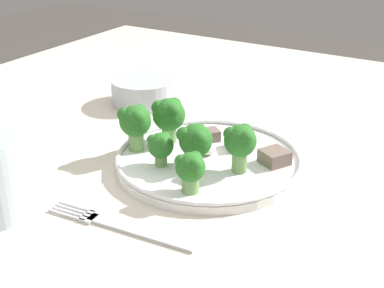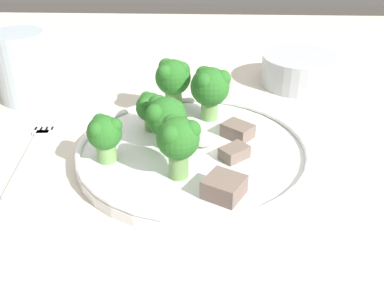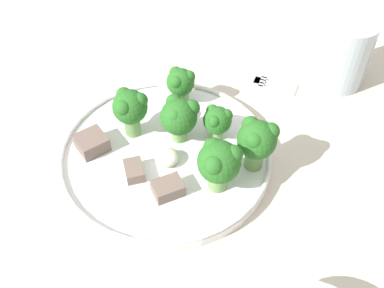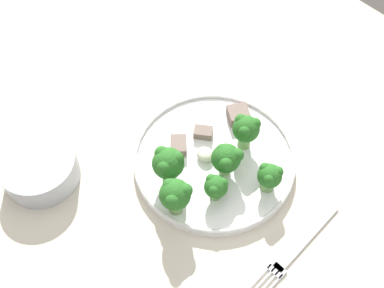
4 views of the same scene
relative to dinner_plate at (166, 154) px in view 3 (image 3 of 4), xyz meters
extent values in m
cube|color=beige|center=(-0.03, 0.07, -0.02)|extent=(1.35, 1.15, 0.03)
cylinder|color=brown|center=(-0.64, -0.45, -0.41)|extent=(0.06, 0.06, 0.74)
cylinder|color=white|center=(0.00, 0.00, 0.00)|extent=(0.26, 0.26, 0.01)
torus|color=white|center=(0.00, 0.00, 0.01)|extent=(0.26, 0.26, 0.01)
cube|color=silver|center=(-0.18, -0.02, -0.01)|extent=(0.03, 0.14, 0.00)
cube|color=silver|center=(-0.19, 0.05, -0.01)|extent=(0.03, 0.02, 0.00)
cube|color=silver|center=(-0.18, 0.08, -0.01)|extent=(0.01, 0.05, 0.00)
cube|color=silver|center=(-0.19, 0.08, -0.01)|extent=(0.01, 0.05, 0.00)
cube|color=silver|center=(-0.19, 0.08, -0.01)|extent=(0.01, 0.05, 0.00)
cube|color=silver|center=(-0.20, 0.08, -0.01)|extent=(0.01, 0.05, 0.00)
cylinder|color=#B2C1CC|center=(-0.24, 0.15, 0.04)|extent=(0.07, 0.07, 0.10)
cylinder|color=silver|center=(-0.24, 0.15, 0.02)|extent=(0.06, 0.06, 0.05)
cylinder|color=#709E56|center=(0.02, 0.08, 0.02)|extent=(0.02, 0.02, 0.03)
sphere|color=#286B23|center=(0.02, 0.08, 0.05)|extent=(0.05, 0.05, 0.05)
sphere|color=#286B23|center=(0.03, 0.08, 0.06)|extent=(0.02, 0.02, 0.02)
sphere|color=#286B23|center=(0.01, 0.09, 0.06)|extent=(0.02, 0.02, 0.02)
sphere|color=#286B23|center=(0.01, 0.06, 0.06)|extent=(0.02, 0.02, 0.02)
cylinder|color=#709E56|center=(-0.03, 0.10, 0.02)|extent=(0.02, 0.02, 0.03)
sphere|color=#286B23|center=(-0.03, 0.10, 0.05)|extent=(0.05, 0.05, 0.05)
sphere|color=#286B23|center=(-0.02, 0.10, 0.06)|extent=(0.02, 0.02, 0.02)
sphere|color=#286B23|center=(-0.04, 0.11, 0.06)|extent=(0.02, 0.02, 0.02)
sphere|color=#286B23|center=(-0.04, 0.09, 0.06)|extent=(0.02, 0.02, 0.02)
cylinder|color=#709E56|center=(-0.01, -0.05, 0.02)|extent=(0.02, 0.02, 0.03)
sphere|color=#286B23|center=(-0.01, -0.05, 0.05)|extent=(0.04, 0.04, 0.04)
sphere|color=#286B23|center=(0.00, -0.05, 0.06)|extent=(0.02, 0.02, 0.02)
sphere|color=#286B23|center=(-0.02, -0.04, 0.06)|extent=(0.02, 0.02, 0.02)
sphere|color=#286B23|center=(-0.02, -0.06, 0.06)|extent=(0.02, 0.02, 0.02)
cylinder|color=#709E56|center=(-0.03, 0.00, 0.01)|extent=(0.02, 0.02, 0.02)
sphere|color=#286B23|center=(-0.03, 0.00, 0.04)|extent=(0.05, 0.05, 0.05)
sphere|color=#286B23|center=(-0.02, 0.00, 0.05)|extent=(0.02, 0.02, 0.02)
sphere|color=#286B23|center=(-0.04, 0.02, 0.05)|extent=(0.02, 0.02, 0.02)
sphere|color=#286B23|center=(-0.04, -0.01, 0.05)|extent=(0.02, 0.02, 0.02)
cylinder|color=#709E56|center=(-0.09, -0.03, 0.01)|extent=(0.02, 0.02, 0.02)
sphere|color=#286B23|center=(-0.09, -0.03, 0.04)|extent=(0.04, 0.04, 0.04)
sphere|color=#286B23|center=(-0.08, -0.03, 0.05)|extent=(0.02, 0.02, 0.02)
sphere|color=#286B23|center=(-0.10, -0.02, 0.05)|extent=(0.02, 0.02, 0.02)
sphere|color=#286B23|center=(-0.10, -0.04, 0.05)|extent=(0.02, 0.02, 0.02)
cylinder|color=#709E56|center=(-0.05, 0.05, 0.01)|extent=(0.02, 0.02, 0.02)
sphere|color=#286B23|center=(-0.05, 0.05, 0.03)|extent=(0.04, 0.04, 0.04)
sphere|color=#286B23|center=(-0.04, 0.05, 0.04)|extent=(0.02, 0.02, 0.02)
sphere|color=#286B23|center=(-0.06, 0.05, 0.04)|extent=(0.02, 0.02, 0.02)
sphere|color=#286B23|center=(-0.06, 0.04, 0.04)|extent=(0.02, 0.02, 0.02)
cube|color=#756056|center=(0.05, -0.02, 0.01)|extent=(0.04, 0.04, 0.01)
cube|color=#756056|center=(0.05, 0.03, 0.01)|extent=(0.04, 0.04, 0.02)
cube|color=#756056|center=(0.03, -0.08, 0.01)|extent=(0.05, 0.05, 0.02)
ellipsoid|color=silver|center=(0.01, 0.01, 0.01)|extent=(0.03, 0.03, 0.02)
camera|label=1|loc=(-0.58, -0.32, 0.34)|focal=50.00mm
camera|label=2|loc=(0.01, -0.43, 0.26)|focal=42.00mm
camera|label=3|loc=(0.31, 0.19, 0.42)|focal=42.00mm
camera|label=4|loc=(-0.27, 0.28, 0.61)|focal=42.00mm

